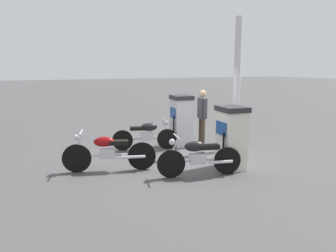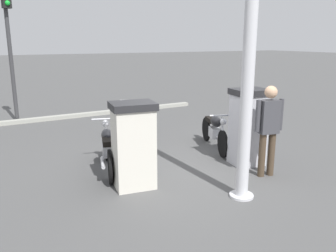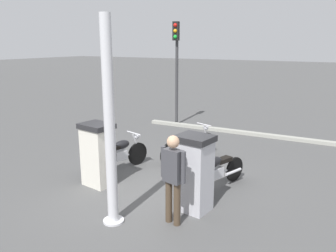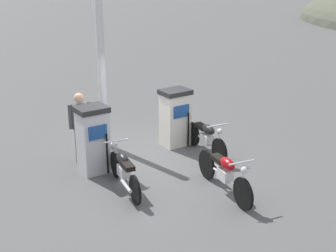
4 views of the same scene
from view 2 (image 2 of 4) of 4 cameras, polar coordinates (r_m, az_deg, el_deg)
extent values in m
plane|color=#4C4C4C|center=(7.28, 2.33, -6.55)|extent=(120.00, 120.00, 0.00)
cube|color=silver|center=(7.38, 12.88, -0.65)|extent=(0.61, 0.69, 1.46)
cube|color=#1E478C|center=(7.54, 11.84, 2.22)|extent=(0.09, 0.44, 0.32)
cube|color=#262628|center=(7.23, 13.22, 5.43)|extent=(0.67, 0.76, 0.12)
cylinder|color=black|center=(7.60, 10.30, -1.82)|extent=(0.05, 0.05, 0.95)
cube|color=silver|center=(6.10, -5.61, -3.74)|extent=(0.61, 0.74, 1.40)
cube|color=#1E478C|center=(6.28, -6.34, -0.33)|extent=(0.09, 0.47, 0.32)
cube|color=#262628|center=(5.92, -5.79, 3.29)|extent=(0.67, 0.81, 0.12)
cylinder|color=black|center=(6.41, -8.06, -4.91)|extent=(0.05, 0.05, 0.91)
cylinder|color=black|center=(7.81, 8.91, -2.90)|extent=(0.60, 0.24, 0.61)
cylinder|color=black|center=(9.04, 6.25, -0.51)|extent=(0.60, 0.24, 0.61)
cube|color=silver|center=(8.35, 7.60, -1.05)|extent=(0.40, 0.30, 0.24)
cylinder|color=silver|center=(8.41, 7.49, -1.29)|extent=(0.97, 0.36, 0.05)
ellipsoid|color=black|center=(8.22, 7.81, 0.71)|extent=(0.52, 0.36, 0.24)
cube|color=black|center=(8.54, 7.12, 1.03)|extent=(0.48, 0.33, 0.10)
cylinder|color=silver|center=(7.77, 8.90, -0.70)|extent=(0.26, 0.12, 0.57)
cylinder|color=silver|center=(7.77, 8.80, 1.73)|extent=(0.21, 0.54, 0.04)
sphere|color=silver|center=(7.71, 9.00, 0.70)|extent=(0.18, 0.18, 0.14)
cylinder|color=silver|center=(8.88, 7.34, -0.67)|extent=(0.54, 0.24, 0.07)
cylinder|color=black|center=(7.66, -10.03, -3.19)|extent=(0.63, 0.22, 0.63)
cylinder|color=black|center=(6.42, -9.43, -6.57)|extent=(0.63, 0.22, 0.63)
cube|color=silver|center=(7.06, -9.81, -3.83)|extent=(0.40, 0.29, 0.24)
cylinder|color=silver|center=(7.02, -9.78, -4.34)|extent=(0.96, 0.31, 0.05)
ellipsoid|color=black|center=(7.04, -9.94, -1.49)|extent=(0.52, 0.34, 0.24)
cube|color=black|center=(6.73, -9.78, -2.49)|extent=(0.48, 0.31, 0.10)
cylinder|color=silver|center=(7.54, -10.11, -1.10)|extent=(0.26, 0.11, 0.57)
cylinder|color=silver|center=(7.39, -10.18, 1.14)|extent=(0.18, 0.55, 0.04)
sphere|color=silver|center=(7.51, -10.18, 0.41)|extent=(0.17, 0.17, 0.14)
cylinder|color=silver|center=(6.60, -10.59, -5.87)|extent=(0.55, 0.21, 0.07)
cylinder|color=black|center=(9.73, -6.11, 0.72)|extent=(0.66, 0.26, 0.67)
cylinder|color=black|center=(8.27, -5.38, -1.64)|extent=(0.66, 0.26, 0.67)
cube|color=silver|center=(9.02, -5.81, 0.33)|extent=(0.40, 0.30, 0.24)
cylinder|color=silver|center=(8.99, -5.78, -0.06)|extent=(1.10, 0.40, 0.05)
ellipsoid|color=maroon|center=(9.03, -5.89, 2.16)|extent=(0.52, 0.36, 0.24)
cube|color=black|center=(8.70, -5.72, 1.52)|extent=(0.48, 0.33, 0.10)
cylinder|color=silver|center=(9.63, -6.13, 2.40)|extent=(0.26, 0.12, 0.57)
cylinder|color=silver|center=(9.49, -6.15, 4.20)|extent=(0.21, 0.54, 0.04)
sphere|color=silver|center=(9.61, -6.17, 3.59)|extent=(0.18, 0.18, 0.14)
cylinder|color=silver|center=(8.45, -6.31, -1.19)|extent=(0.54, 0.24, 0.07)
cylinder|color=#473828|center=(6.97, 16.47, -4.42)|extent=(0.15, 0.15, 0.84)
cylinder|color=#473828|center=(6.86, 15.07, -4.60)|extent=(0.15, 0.15, 0.84)
cube|color=#3F3F44|center=(6.73, 16.18, 1.45)|extent=(0.27, 0.39, 0.63)
cylinder|color=#3F3F44|center=(6.85, 17.89, 1.81)|extent=(0.11, 0.11, 0.60)
cylinder|color=#3F3F44|center=(6.59, 14.44, 1.60)|extent=(0.11, 0.11, 0.60)
sphere|color=tan|center=(6.65, 16.45, 5.32)|extent=(0.27, 0.27, 0.23)
cylinder|color=#38383A|center=(11.85, -24.28, 10.44)|extent=(0.14, 0.14, 4.15)
sphere|color=green|center=(11.65, -24.71, 17.75)|extent=(0.18, 0.18, 0.15)
cylinder|color=silver|center=(5.54, 12.85, 7.10)|extent=(0.20, 0.20, 3.84)
cylinder|color=silver|center=(6.06, 11.87, -11.01)|extent=(0.40, 0.40, 0.04)
cube|color=#9E9E93|center=(12.39, -11.13, 2.08)|extent=(0.50, 7.23, 0.12)
camera|label=1|loc=(10.74, -49.65, 8.47)|focal=33.94mm
camera|label=3|loc=(7.47, 67.09, 11.83)|focal=36.10mm
camera|label=4|loc=(17.25, 8.22, 20.70)|focal=49.66mm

